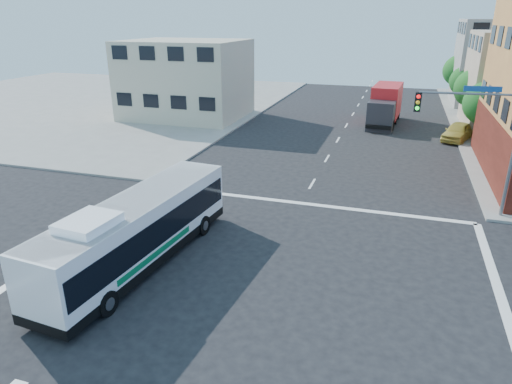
% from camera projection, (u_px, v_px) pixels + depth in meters
% --- Properties ---
extents(ground, '(120.00, 120.00, 0.00)m').
position_uv_depth(ground, '(250.00, 289.00, 18.28)').
color(ground, black).
rests_on(ground, ground).
extents(sidewalk_nw, '(50.00, 50.00, 0.15)m').
position_uv_depth(sidewalk_nw, '(79.00, 100.00, 59.24)').
color(sidewalk_nw, gray).
rests_on(sidewalk_nw, ground).
extents(building_east_far, '(12.06, 10.06, 10.00)m').
position_uv_depth(building_east_far, '(510.00, 64.00, 54.41)').
color(building_east_far, '#A5A6A0').
rests_on(building_east_far, ground).
extents(building_west, '(12.06, 10.06, 8.00)m').
position_uv_depth(building_west, '(186.00, 80.00, 48.31)').
color(building_west, beige).
rests_on(building_west, ground).
extents(signal_mast_ne, '(7.91, 1.13, 8.07)m').
position_uv_depth(signal_mast_ne, '(482.00, 126.00, 23.39)').
color(signal_mast_ne, slate).
rests_on(signal_mast_ne, ground).
extents(street_tree_a, '(3.60, 3.60, 5.53)m').
position_uv_depth(street_tree_a, '(487.00, 101.00, 38.50)').
color(street_tree_a, '#3B2415').
rests_on(street_tree_a, ground).
extents(street_tree_b, '(3.80, 3.80, 5.79)m').
position_uv_depth(street_tree_b, '(475.00, 86.00, 45.56)').
color(street_tree_b, '#3B2415').
rests_on(street_tree_b, ground).
extents(street_tree_c, '(3.40, 3.40, 5.29)m').
position_uv_depth(street_tree_c, '(466.00, 79.00, 52.79)').
color(street_tree_c, '#3B2415').
rests_on(street_tree_c, ground).
extents(street_tree_d, '(4.00, 4.00, 6.03)m').
position_uv_depth(street_tree_d, '(460.00, 69.00, 59.75)').
color(street_tree_d, '#3B2415').
rests_on(street_tree_d, ground).
extents(transit_bus, '(3.41, 11.46, 3.34)m').
position_uv_depth(transit_bus, '(138.00, 230.00, 19.65)').
color(transit_bus, black).
rests_on(transit_bus, ground).
extents(box_truck, '(3.06, 8.63, 3.81)m').
position_uv_depth(box_truck, '(385.00, 106.00, 45.86)').
color(box_truck, '#2A2A2F').
rests_on(box_truck, ground).
extents(parked_car, '(3.33, 5.03, 1.59)m').
position_uv_depth(parked_car, '(458.00, 132.00, 40.06)').
color(parked_car, gold).
rests_on(parked_car, ground).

